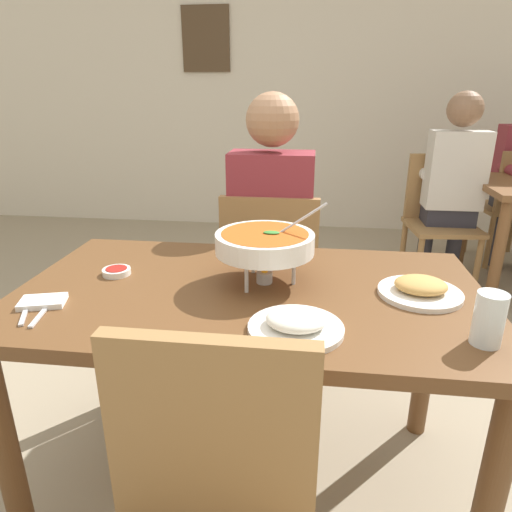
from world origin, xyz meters
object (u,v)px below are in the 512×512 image
(chair_diner_main, at_px, (271,275))
(rice_plate, at_px, (296,324))
(curry_bowl, at_px, (265,243))
(appetizer_plate, at_px, (420,289))
(sauce_dish, at_px, (117,271))
(diner_main, at_px, (272,224))
(patron_bg_middle, at_px, (453,180))
(chair_bg_middle, at_px, (439,213))
(drink_glass, at_px, (488,322))
(dining_table_main, at_px, (250,321))

(chair_diner_main, bearing_deg, rice_plate, -80.84)
(chair_diner_main, bearing_deg, curry_bowl, -86.45)
(appetizer_plate, distance_m, sauce_dish, 0.94)
(diner_main, height_order, patron_bg_middle, same)
(appetizer_plate, height_order, chair_bg_middle, chair_bg_middle)
(rice_plate, relative_size, sauce_dish, 2.67)
(drink_glass, relative_size, chair_bg_middle, 0.14)
(curry_bowl, distance_m, sauce_dish, 0.50)
(dining_table_main, bearing_deg, chair_diner_main, 90.00)
(dining_table_main, height_order, sauce_dish, sauce_dish)
(patron_bg_middle, bearing_deg, chair_bg_middle, 147.42)
(diner_main, relative_size, appetizer_plate, 5.46)
(rice_plate, xyz_separation_m, appetizer_plate, (0.35, 0.26, 0.00))
(chair_diner_main, bearing_deg, patron_bg_middle, 48.22)
(curry_bowl, height_order, rice_plate, curry_bowl)
(curry_bowl, xyz_separation_m, chair_bg_middle, (1.01, 1.90, -0.37))
(rice_plate, xyz_separation_m, sauce_dish, (-0.59, 0.29, -0.01))
(appetizer_plate, bearing_deg, curry_bowl, 175.53)
(rice_plate, height_order, sauce_dish, rice_plate)
(diner_main, bearing_deg, sauce_dish, -123.78)
(chair_diner_main, relative_size, sauce_dish, 10.00)
(diner_main, xyz_separation_m, rice_plate, (0.15, -0.96, 0.03))
(dining_table_main, relative_size, patron_bg_middle, 1.07)
(drink_glass, bearing_deg, appetizer_plate, 110.53)
(appetizer_plate, bearing_deg, rice_plate, -143.89)
(dining_table_main, height_order, rice_plate, rice_plate)
(drink_glass, bearing_deg, diner_main, 121.80)
(appetizer_plate, bearing_deg, chair_bg_middle, 74.07)
(rice_plate, bearing_deg, curry_bowl, 110.67)
(curry_bowl, xyz_separation_m, appetizer_plate, (0.46, -0.04, -0.11))
(rice_plate, bearing_deg, sauce_dish, 153.59)
(diner_main, height_order, drink_glass, diner_main)
(rice_plate, xyz_separation_m, patron_bg_middle, (0.95, 2.16, -0.03))
(dining_table_main, xyz_separation_m, appetizer_plate, (0.50, 0.02, 0.13))
(curry_bowl, xyz_separation_m, drink_glass, (0.56, -0.29, -0.07))
(dining_table_main, bearing_deg, curry_bowl, 52.41)
(curry_bowl, relative_size, drink_glass, 2.56)
(curry_bowl, distance_m, rice_plate, 0.33)
(diner_main, distance_m, patron_bg_middle, 1.62)
(appetizer_plate, relative_size, sauce_dish, 2.67)
(dining_table_main, distance_m, chair_bg_middle, 2.22)
(dining_table_main, distance_m, curry_bowl, 0.25)
(diner_main, relative_size, rice_plate, 5.46)
(chair_bg_middle, bearing_deg, chair_diner_main, -129.82)
(chair_diner_main, height_order, diner_main, diner_main)
(rice_plate, bearing_deg, dining_table_main, 121.88)
(curry_bowl, bearing_deg, drink_glass, -27.79)
(sauce_dish, xyz_separation_m, chair_bg_middle, (1.50, 1.89, -0.25))
(appetizer_plate, bearing_deg, sauce_dish, 177.61)
(chair_diner_main, distance_m, rice_plate, 0.97)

